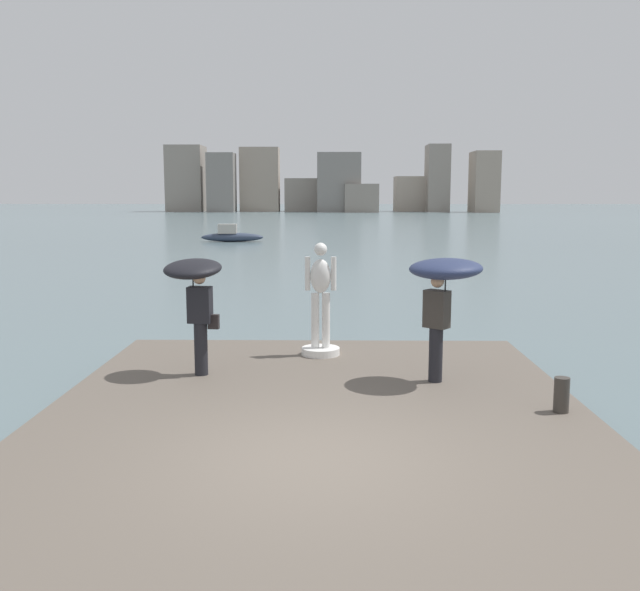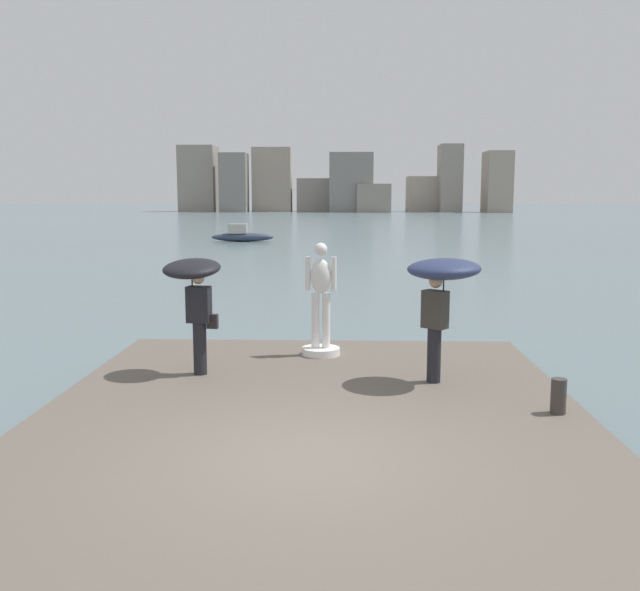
{
  "view_description": "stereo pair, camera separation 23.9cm",
  "coord_description": "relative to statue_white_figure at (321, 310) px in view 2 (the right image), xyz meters",
  "views": [
    {
      "loc": [
        0.2,
        -7.68,
        3.38
      ],
      "look_at": [
        0.0,
        4.97,
        1.55
      ],
      "focal_mm": 39.38,
      "sensor_mm": 36.0,
      "label": 1
    },
    {
      "loc": [
        0.44,
        -7.67,
        3.38
      ],
      "look_at": [
        0.0,
        4.97,
        1.55
      ],
      "focal_mm": 39.38,
      "sensor_mm": 36.0,
      "label": 2
    }
  ],
  "objects": [
    {
      "name": "distant_skyline",
      "position": [
        -2.21,
        125.1,
        4.03
      ],
      "size": [
        63.4,
        13.63,
        12.81
      ],
      "color": "gray",
      "rests_on": "ground"
    },
    {
      "name": "pier",
      "position": [
        -0.01,
        -3.44,
        -1.05
      ],
      "size": [
        7.64,
        9.48,
        0.4
      ],
      "primitive_type": "cube",
      "color": "#60564C",
      "rests_on": "ground"
    },
    {
      "name": "onlooker_right",
      "position": [
        1.96,
        -1.91,
        0.79
      ],
      "size": [
        1.62,
        1.62,
        2.01
      ],
      "color": "black",
      "rests_on": "pier"
    },
    {
      "name": "onlooker_left",
      "position": [
        -2.04,
        -1.47,
        0.65
      ],
      "size": [
        1.07,
        1.09,
        1.97
      ],
      "color": "black",
      "rests_on": "pier"
    },
    {
      "name": "boat_mid",
      "position": [
        -6.96,
        37.48,
        -0.82
      ],
      "size": [
        4.49,
        1.03,
        1.27
      ],
      "color": "#2D384C",
      "rests_on": "ground"
    },
    {
      "name": "ground_plane",
      "position": [
        -0.01,
        34.83,
        -1.25
      ],
      "size": [
        400.0,
        400.0,
        0.0
      ],
      "primitive_type": "plane",
      "color": "slate"
    },
    {
      "name": "mooring_bollard",
      "position": [
        3.37,
        -3.45,
        -0.61
      ],
      "size": [
        0.21,
        0.21,
        0.49
      ],
      "primitive_type": "cylinder",
      "color": "#38332D",
      "rests_on": "pier"
    },
    {
      "name": "statue_white_figure",
      "position": [
        0.0,
        0.0,
        0.0
      ],
      "size": [
        0.72,
        0.72,
        2.1
      ],
      "color": "white",
      "rests_on": "pier"
    }
  ]
}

